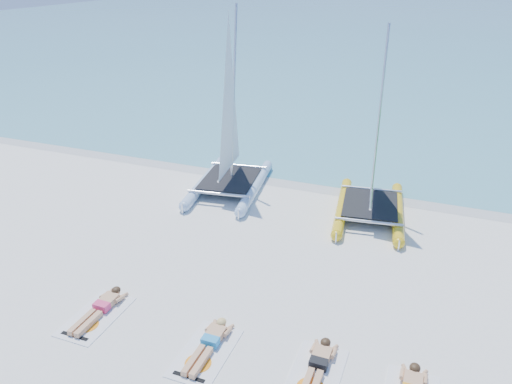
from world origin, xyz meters
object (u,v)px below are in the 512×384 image
sunbather_b (209,343)px  towel_c (315,376)px  towel_a (96,316)px  sunbather_c (318,365)px  towel_b (206,352)px  catamaran_blue (229,137)px  catamaran_yellow (375,155)px  sunbather_a (101,307)px

sunbather_b → towel_c: (2.34, 0.01, -0.11)m
towel_a → sunbather_c: 5.27m
sunbather_c → towel_b: bearing=-170.5°
catamaran_blue → towel_a: 8.10m
towel_c → sunbather_c: sunbather_c is taller
catamaran_blue → catamaran_yellow: bearing=-6.3°
sunbather_a → sunbather_b: (2.92, -0.15, 0.00)m
towel_c → catamaran_yellow: bearing=91.8°
sunbather_b → sunbather_c: bearing=4.9°
sunbather_a → sunbather_c: bearing=0.6°
catamaran_blue → towel_c: bearing=-63.7°
catamaran_blue → sunbather_b: size_ratio=3.77×
towel_a → sunbather_b: (2.92, 0.05, 0.11)m
sunbather_a → sunbather_b: size_ratio=1.00×
catamaran_blue → towel_a: bearing=-97.5°
catamaran_blue → towel_a: (0.05, -7.87, -1.93)m
sunbather_a → sunbather_c: (5.26, 0.05, 0.00)m
catamaran_blue → sunbather_c: catamaran_blue is taller
towel_a → towel_b: (2.92, -0.15, 0.00)m
catamaran_yellow → sunbather_c: 7.97m
catamaran_yellow → sunbather_a: catamaran_yellow is taller
catamaran_yellow → towel_a: bearing=-129.5°
sunbather_a → sunbather_b: 2.93m
sunbather_b → sunbather_c: (2.34, 0.20, 0.00)m
catamaran_yellow → sunbather_a: 9.46m
towel_a → towel_b: bearing=-2.9°
towel_c → towel_b: bearing=-175.1°
towel_b → towel_c: 2.35m
catamaran_yellow → sunbather_a: size_ratio=3.53×
catamaran_blue → towel_b: 8.76m
towel_c → catamaran_blue: bearing=124.2°
towel_a → sunbather_b: size_ratio=1.07×
catamaran_yellow → sunbather_a: (-5.01, -7.82, -1.80)m
towel_b → towel_c: bearing=4.9°
sunbather_b → towel_b: bearing=-90.0°
catamaran_blue → towel_b: bearing=-77.5°
catamaran_yellow → towel_c: 8.18m
catamaran_yellow → sunbather_b: bearing=-112.2°
catamaran_blue → towel_b: (2.97, -8.01, -1.93)m
towel_b → sunbather_b: bearing=90.0°
sunbather_b → catamaran_blue: bearing=110.8°
sunbather_a → catamaran_blue: bearing=90.4°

